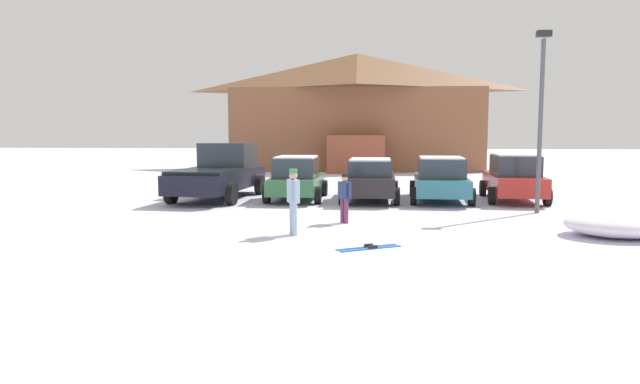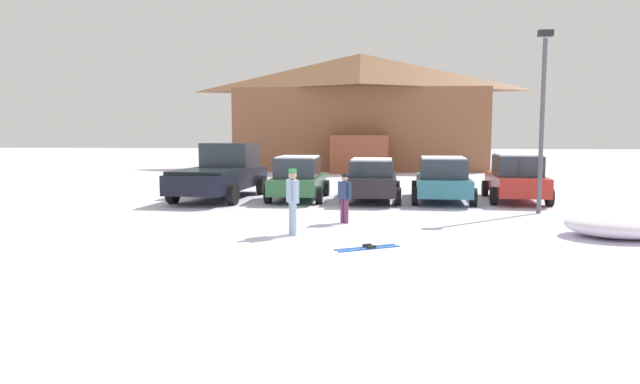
{
  "view_description": "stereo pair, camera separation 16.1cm",
  "coord_description": "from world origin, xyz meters",
  "px_view_note": "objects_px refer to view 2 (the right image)",
  "views": [
    {
      "loc": [
        0.08,
        -10.12,
        2.58
      ],
      "look_at": [
        -1.26,
        5.75,
        0.9
      ],
      "focal_mm": 32.0,
      "sensor_mm": 36.0,
      "label": 1
    },
    {
      "loc": [
        0.24,
        -10.11,
        2.58
      ],
      "look_at": [
        -1.26,
        5.75,
        0.9
      ],
      "focal_mm": 32.0,
      "sensor_mm": 36.0,
      "label": 2
    }
  ],
  "objects_px": {
    "skier_teen_in_navy_coat": "(344,195)",
    "parked_red_sedan": "(516,178)",
    "pair_of_skis": "(368,248)",
    "lamp_post": "(542,112)",
    "pickup_truck": "(222,173)",
    "parked_black_sedan": "(372,179)",
    "plowed_snow_pile": "(620,225)",
    "skier_adult_in_blue_parka": "(293,198)",
    "parked_teal_hatchback": "(442,179)",
    "ski_lodge": "(360,111)",
    "parked_green_coupe": "(298,178)"
  },
  "relations": [
    {
      "from": "parked_red_sedan",
      "to": "skier_adult_in_blue_parka",
      "type": "height_order",
      "value": "parked_red_sedan"
    },
    {
      "from": "skier_teen_in_navy_coat",
      "to": "skier_adult_in_blue_parka",
      "type": "bearing_deg",
      "value": -120.67
    },
    {
      "from": "parked_red_sedan",
      "to": "lamp_post",
      "type": "xyz_separation_m",
      "value": [
        -0.06,
        -3.31,
        2.33
      ]
    },
    {
      "from": "parked_green_coupe",
      "to": "pickup_truck",
      "type": "xyz_separation_m",
      "value": [
        -3.05,
        0.26,
        0.16
      ]
    },
    {
      "from": "ski_lodge",
      "to": "skier_adult_in_blue_parka",
      "type": "relative_size",
      "value": 10.44
    },
    {
      "from": "skier_teen_in_navy_coat",
      "to": "plowed_snow_pile",
      "type": "distance_m",
      "value": 7.06
    },
    {
      "from": "ski_lodge",
      "to": "skier_teen_in_navy_coat",
      "type": "bearing_deg",
      "value": -89.57
    },
    {
      "from": "pickup_truck",
      "to": "plowed_snow_pile",
      "type": "height_order",
      "value": "pickup_truck"
    },
    {
      "from": "parked_green_coupe",
      "to": "ski_lodge",
      "type": "bearing_deg",
      "value": 84.55
    },
    {
      "from": "skier_adult_in_blue_parka",
      "to": "lamp_post",
      "type": "bearing_deg",
      "value": 32.11
    },
    {
      "from": "parked_black_sedan",
      "to": "plowed_snow_pile",
      "type": "relative_size",
      "value": 1.8
    },
    {
      "from": "plowed_snow_pile",
      "to": "skier_teen_in_navy_coat",
      "type": "bearing_deg",
      "value": 167.22
    },
    {
      "from": "parked_teal_hatchback",
      "to": "skier_adult_in_blue_parka",
      "type": "distance_m",
      "value": 8.85
    },
    {
      "from": "parked_black_sedan",
      "to": "pair_of_skis",
      "type": "distance_m",
      "value": 9.06
    },
    {
      "from": "parked_teal_hatchback",
      "to": "pickup_truck",
      "type": "height_order",
      "value": "pickup_truck"
    },
    {
      "from": "parked_teal_hatchback",
      "to": "skier_adult_in_blue_parka",
      "type": "xyz_separation_m",
      "value": [
        -4.57,
        -7.58,
        0.1
      ]
    },
    {
      "from": "parked_black_sedan",
      "to": "ski_lodge",
      "type": "bearing_deg",
      "value": 92.74
    },
    {
      "from": "lamp_post",
      "to": "parked_black_sedan",
      "type": "bearing_deg",
      "value": 150.93
    },
    {
      "from": "parked_green_coupe",
      "to": "parked_black_sedan",
      "type": "relative_size",
      "value": 0.95
    },
    {
      "from": "pickup_truck",
      "to": "pair_of_skis",
      "type": "height_order",
      "value": "pickup_truck"
    },
    {
      "from": "ski_lodge",
      "to": "parked_green_coupe",
      "type": "relative_size",
      "value": 3.91
    },
    {
      "from": "ski_lodge",
      "to": "parked_green_coupe",
      "type": "distance_m",
      "value": 19.94
    },
    {
      "from": "parked_black_sedan",
      "to": "pickup_truck",
      "type": "xyz_separation_m",
      "value": [
        -5.85,
        0.3,
        0.18
      ]
    },
    {
      "from": "parked_black_sedan",
      "to": "pickup_truck",
      "type": "distance_m",
      "value": 5.86
    },
    {
      "from": "parked_black_sedan",
      "to": "plowed_snow_pile",
      "type": "distance_m",
      "value": 9.36
    },
    {
      "from": "parked_green_coupe",
      "to": "skier_teen_in_navy_coat",
      "type": "xyz_separation_m",
      "value": [
        2.05,
        -5.54,
        -0.04
      ]
    },
    {
      "from": "parked_red_sedan",
      "to": "skier_adult_in_blue_parka",
      "type": "bearing_deg",
      "value": -132.97
    },
    {
      "from": "parked_black_sedan",
      "to": "parked_red_sedan",
      "type": "height_order",
      "value": "parked_red_sedan"
    },
    {
      "from": "parked_teal_hatchback",
      "to": "skier_teen_in_navy_coat",
      "type": "height_order",
      "value": "parked_teal_hatchback"
    },
    {
      "from": "pickup_truck",
      "to": "skier_adult_in_blue_parka",
      "type": "xyz_separation_m",
      "value": [
        3.9,
        -7.82,
        -0.05
      ]
    },
    {
      "from": "parked_black_sedan",
      "to": "pair_of_skis",
      "type": "xyz_separation_m",
      "value": [
        -0.05,
        -9.03,
        -0.79
      ]
    },
    {
      "from": "ski_lodge",
      "to": "pickup_truck",
      "type": "height_order",
      "value": "ski_lodge"
    },
    {
      "from": "plowed_snow_pile",
      "to": "parked_teal_hatchback",
      "type": "bearing_deg",
      "value": 116.1
    },
    {
      "from": "ski_lodge",
      "to": "parked_red_sedan",
      "type": "relative_size",
      "value": 3.69
    },
    {
      "from": "skier_teen_in_navy_coat",
      "to": "parked_red_sedan",
      "type": "bearing_deg",
      "value": 43.65
    },
    {
      "from": "parked_red_sedan",
      "to": "parked_teal_hatchback",
      "type": "bearing_deg",
      "value": -174.02
    },
    {
      "from": "skier_teen_in_navy_coat",
      "to": "plowed_snow_pile",
      "type": "height_order",
      "value": "skier_teen_in_navy_coat"
    },
    {
      "from": "parked_black_sedan",
      "to": "plowed_snow_pile",
      "type": "height_order",
      "value": "parked_black_sedan"
    },
    {
      "from": "parked_black_sedan",
      "to": "lamp_post",
      "type": "distance_m",
      "value": 6.54
    },
    {
      "from": "parked_green_coupe",
      "to": "plowed_snow_pile",
      "type": "relative_size",
      "value": 1.72
    },
    {
      "from": "parked_teal_hatchback",
      "to": "pickup_truck",
      "type": "xyz_separation_m",
      "value": [
        -8.48,
        0.24,
        0.16
      ]
    },
    {
      "from": "parked_teal_hatchback",
      "to": "pair_of_skis",
      "type": "distance_m",
      "value": 9.51
    },
    {
      "from": "skier_teen_in_navy_coat",
      "to": "skier_adult_in_blue_parka",
      "type": "height_order",
      "value": "skier_adult_in_blue_parka"
    },
    {
      "from": "pair_of_skis",
      "to": "lamp_post",
      "type": "bearing_deg",
      "value": 48.51
    },
    {
      "from": "lamp_post",
      "to": "pickup_truck",
      "type": "bearing_deg",
      "value": 163.76
    },
    {
      "from": "lamp_post",
      "to": "plowed_snow_pile",
      "type": "xyz_separation_m",
      "value": [
        0.79,
        -4.1,
        -2.91
      ]
    },
    {
      "from": "pickup_truck",
      "to": "plowed_snow_pile",
      "type": "distance_m",
      "value": 14.06
    },
    {
      "from": "pickup_truck",
      "to": "skier_teen_in_navy_coat",
      "type": "bearing_deg",
      "value": -48.67
    },
    {
      "from": "plowed_snow_pile",
      "to": "skier_adult_in_blue_parka",
      "type": "bearing_deg",
      "value": -176.74
    },
    {
      "from": "pickup_truck",
      "to": "ski_lodge",
      "type": "bearing_deg",
      "value": 75.73
    }
  ]
}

